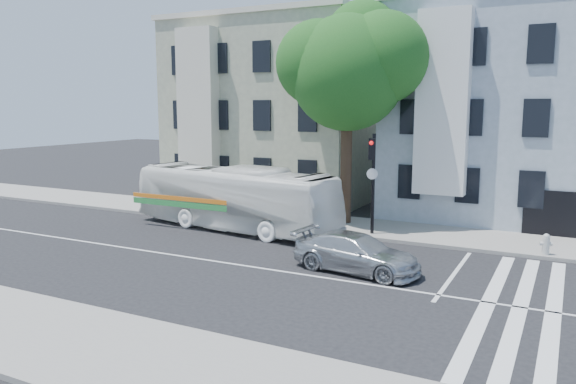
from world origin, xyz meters
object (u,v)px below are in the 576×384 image
Objects in this scene: traffic_signal at (373,171)px; sedan at (356,253)px; bus at (234,198)px; fire_hydrant at (546,244)px.

sedan is at bearing -93.44° from traffic_signal.
sedan is 6.02m from traffic_signal.
bus is at bearing 70.32° from sedan.
sedan is at bearing -108.38° from bus.
bus is 6.79m from traffic_signal.
bus is at bearing -175.42° from fire_hydrant.
sedan is (7.73, -3.96, -0.85)m from bus.
traffic_signal is 7.69m from fire_hydrant.
traffic_signal reaches higher than fire_hydrant.
bus is 2.34× the size of traffic_signal.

